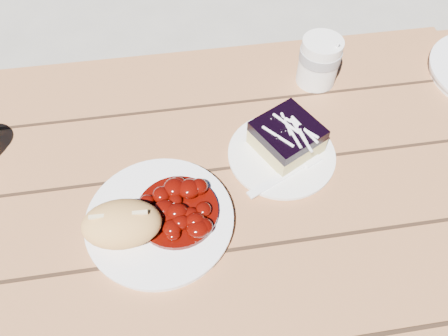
{
  "coord_description": "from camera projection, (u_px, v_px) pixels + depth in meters",
  "views": [
    {
      "loc": [
        -0.01,
        -0.38,
        1.39
      ],
      "look_at": [
        0.06,
        0.04,
        0.81
      ],
      "focal_mm": 35.0,
      "sensor_mm": 36.0,
      "label": 1
    }
  ],
  "objects": [
    {
      "name": "dessert_plate",
      "position": [
        281.0,
        155.0,
        0.8
      ],
      "size": [
        0.19,
        0.19,
        0.01
      ],
      "primitive_type": "cylinder",
      "color": "white",
      "rests_on": "picnic_table"
    },
    {
      "name": "main_plate",
      "position": [
        160.0,
        220.0,
        0.72
      ],
      "size": [
        0.24,
        0.24,
        0.02
      ],
      "primitive_type": "cylinder",
      "color": "white",
      "rests_on": "picnic_table"
    },
    {
      "name": "bread_roll",
      "position": [
        122.0,
        224.0,
        0.67
      ],
      "size": [
        0.13,
        0.09,
        0.06
      ],
      "primitive_type": "ellipsoid",
      "rotation": [
        0.0,
        0.0,
        -0.04
      ],
      "color": "tan",
      "rests_on": "main_plate"
    },
    {
      "name": "blueberry_cake",
      "position": [
        287.0,
        137.0,
        0.78
      ],
      "size": [
        0.14,
        0.14,
        0.06
      ],
      "rotation": [
        0.0,
        0.0,
        0.48
      ],
      "color": "tan",
      "rests_on": "dessert_plate"
    },
    {
      "name": "fork_dessert",
      "position": [
        278.0,
        179.0,
        0.76
      ],
      "size": [
        0.15,
        0.09,
        0.0
      ],
      "primitive_type": null,
      "rotation": [
        0.0,
        0.0,
        -1.12
      ],
      "color": "white",
      "rests_on": "dessert_plate"
    },
    {
      "name": "coffee_cup",
      "position": [
        319.0,
        62.0,
        0.88
      ],
      "size": [
        0.08,
        0.08,
        0.1
      ],
      "primitive_type": "cylinder",
      "color": "white",
      "rests_on": "picnic_table"
    },
    {
      "name": "goulash_stew",
      "position": [
        176.0,
        206.0,
        0.7
      ],
      "size": [
        0.13,
        0.13,
        0.04
      ],
      "primitive_type": null,
      "color": "#4B0702",
      "rests_on": "main_plate"
    },
    {
      "name": "ground",
      "position": [
        208.0,
        335.0,
        1.34
      ],
      "size": [
        60.0,
        60.0,
        0.0
      ],
      "primitive_type": "plane",
      "color": "gray",
      "rests_on": "ground"
    },
    {
      "name": "picnic_table",
      "position": [
        199.0,
        252.0,
        0.87
      ],
      "size": [
        2.0,
        1.55,
        0.75
      ],
      "color": "brown",
      "rests_on": "ground"
    }
  ]
}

